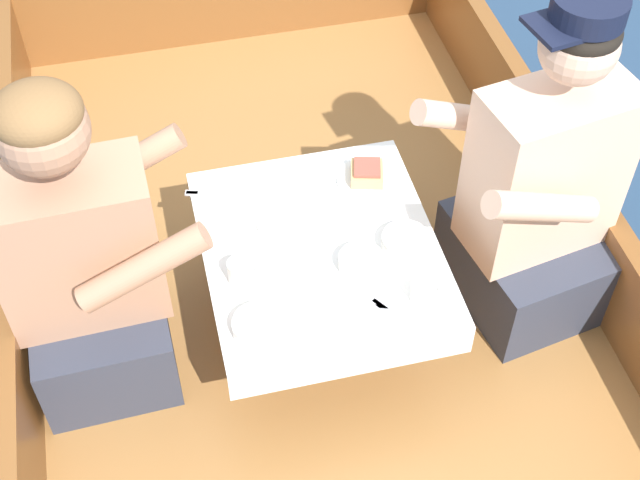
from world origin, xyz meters
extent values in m
plane|color=navy|center=(0.00, 0.00, 0.00)|extent=(60.00, 60.00, 0.00)
cube|color=#9E6B38|center=(0.00, 0.00, 0.13)|extent=(1.75, 2.89, 0.25)
cube|color=brown|center=(-0.84, 0.00, 0.41)|extent=(0.06, 2.89, 0.32)
cube|color=brown|center=(0.84, 0.00, 0.41)|extent=(0.06, 2.89, 0.32)
cylinder|color=#B2B2B7|center=(0.00, -0.09, 0.42)|extent=(0.07, 0.07, 0.34)
cube|color=#9E6B38|center=(0.00, -0.09, 0.60)|extent=(0.60, 0.69, 0.02)
cube|color=white|center=(0.00, -0.09, 0.61)|extent=(0.63, 0.72, 0.00)
cube|color=white|center=(0.00, -0.45, 0.55)|extent=(0.63, 0.00, 0.10)
cube|color=white|center=(0.00, 0.26, 0.55)|extent=(0.63, 0.00, 0.10)
cube|color=#333847|center=(-0.62, -0.06, 0.38)|extent=(0.37, 0.45, 0.26)
cube|color=tan|center=(-0.62, -0.06, 0.74)|extent=(0.41, 0.23, 0.45)
sphere|color=tan|center=(-0.62, -0.06, 1.12)|extent=(0.21, 0.21, 0.21)
ellipsoid|color=brown|center=(-0.62, -0.06, 1.17)|extent=(0.20, 0.20, 0.12)
cylinder|color=tan|center=(-0.47, 0.12, 0.81)|extent=(0.34, 0.08, 0.21)
cylinder|color=tan|center=(-0.46, -0.24, 0.81)|extent=(0.34, 0.08, 0.21)
cube|color=#333847|center=(0.62, -0.11, 0.38)|extent=(0.43, 0.50, 0.26)
cube|color=beige|center=(0.62, -0.11, 0.76)|extent=(0.43, 0.29, 0.51)
sphere|color=beige|center=(0.62, -0.11, 1.16)|extent=(0.19, 0.19, 0.19)
ellipsoid|color=black|center=(0.62, -0.11, 1.21)|extent=(0.18, 0.18, 0.11)
cylinder|color=beige|center=(0.50, -0.31, 0.86)|extent=(0.34, 0.13, 0.21)
cylinder|color=beige|center=(0.44, 0.04, 0.86)|extent=(0.34, 0.13, 0.21)
cylinder|color=black|center=(0.62, -0.11, 1.26)|extent=(0.18, 0.18, 0.06)
cube|color=black|center=(0.53, -0.12, 1.23)|extent=(0.12, 0.15, 0.01)
cylinder|color=white|center=(0.19, 0.12, 0.61)|extent=(0.17, 0.17, 0.01)
cylinder|color=white|center=(-0.06, 0.01, 0.61)|extent=(0.18, 0.18, 0.01)
cube|color=tan|center=(0.19, 0.12, 0.64)|extent=(0.11, 0.11, 0.04)
cube|color=#B74C3D|center=(0.19, 0.12, 0.66)|extent=(0.09, 0.09, 0.01)
cylinder|color=white|center=(-0.21, -0.34, 0.63)|extent=(0.13, 0.13, 0.04)
cylinder|color=beige|center=(-0.21, -0.34, 0.64)|extent=(0.11, 0.11, 0.02)
cylinder|color=white|center=(0.22, -0.15, 0.63)|extent=(0.13, 0.13, 0.04)
cylinder|color=beige|center=(0.22, -0.15, 0.64)|extent=(0.11, 0.11, 0.02)
cylinder|color=white|center=(0.09, -0.19, 0.63)|extent=(0.12, 0.12, 0.04)
cylinder|color=beige|center=(0.09, -0.19, 0.64)|extent=(0.10, 0.10, 0.02)
cylinder|color=white|center=(-0.23, -0.16, 0.64)|extent=(0.06, 0.06, 0.07)
torus|color=white|center=(-0.19, -0.16, 0.65)|extent=(0.04, 0.01, 0.04)
cylinder|color=#3D2314|center=(-0.23, -0.16, 0.66)|extent=(0.05, 0.05, 0.01)
cylinder|color=white|center=(0.21, -0.33, 0.64)|extent=(0.06, 0.06, 0.06)
torus|color=white|center=(0.25, -0.33, 0.64)|extent=(0.04, 0.01, 0.04)
cylinder|color=#3D2314|center=(0.21, -0.33, 0.65)|extent=(0.05, 0.05, 0.01)
cube|color=silver|center=(-0.06, -0.28, 0.61)|extent=(0.04, 0.17, 0.00)
cube|color=silver|center=(-0.21, 0.06, 0.61)|extent=(0.03, 0.17, 0.00)
cube|color=silver|center=(-0.24, 0.16, 0.61)|extent=(0.17, 0.06, 0.00)
cube|color=silver|center=(-0.31, 0.18, 0.61)|extent=(0.04, 0.03, 0.00)
cube|color=silver|center=(0.22, 0.00, 0.61)|extent=(0.03, 0.17, 0.00)
ellipsoid|color=silver|center=(0.23, 0.07, 0.61)|extent=(0.04, 0.02, 0.01)
cube|color=silver|center=(0.13, -0.38, 0.61)|extent=(0.10, 0.15, 0.00)
cube|color=silver|center=(0.10, -0.32, 0.61)|extent=(0.04, 0.04, 0.00)
cube|color=silver|center=(0.04, -0.32, 0.61)|extent=(0.17, 0.06, 0.00)
ellipsoid|color=silver|center=(-0.03, -0.30, 0.61)|extent=(0.04, 0.02, 0.01)
camera|label=1|loc=(-0.37, -1.64, 2.41)|focal=50.00mm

